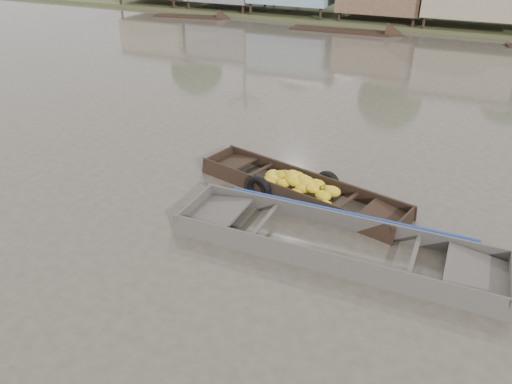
% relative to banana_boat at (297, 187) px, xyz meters
% --- Properties ---
extents(ground, '(120.00, 120.00, 0.00)m').
position_rel_banana_boat_xyz_m(ground, '(0.16, -2.64, -0.19)').
color(ground, '#473F36').
rests_on(ground, ground).
extents(banana_boat, '(6.39, 2.90, 0.87)m').
position_rel_banana_boat_xyz_m(banana_boat, '(0.00, 0.00, 0.00)').
color(banana_boat, black).
rests_on(banana_boat, ground).
extents(viewer_boat, '(7.66, 2.11, 0.61)m').
position_rel_banana_boat_xyz_m(viewer_boat, '(1.77, -2.11, -0.13)').
color(viewer_boat, '#413C37').
rests_on(viewer_boat, ground).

